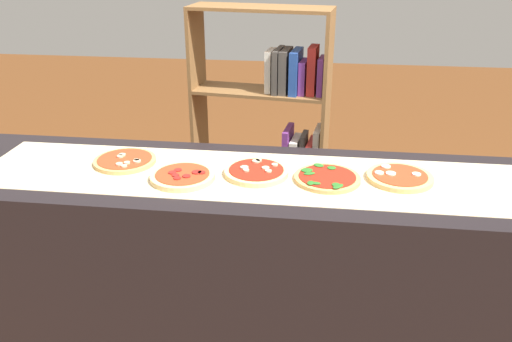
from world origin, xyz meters
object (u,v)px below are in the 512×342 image
object	(u,v)px
pizza_mozzarella_4	(400,177)
pizza_pepperoni_1	(183,176)
pizza_spinach_3	(327,178)
bookshelf	(277,130)
pizza_mushroom_2	(256,172)
pizza_mushroom_0	(125,161)

from	to	relation	value
pizza_mozzarella_4	pizza_pepperoni_1	bearing A→B (deg)	-173.11
pizza_mozzarella_4	pizza_spinach_3	bearing A→B (deg)	-171.68
pizza_spinach_3	pizza_mozzarella_4	world-z (taller)	pizza_mozzarella_4
bookshelf	pizza_mushroom_2	bearing A→B (deg)	-89.15
pizza_mushroom_2	bookshelf	xyz separation A→B (m)	(-0.02, 1.09, -0.23)
pizza_mushroom_0	pizza_spinach_3	size ratio (longest dim) A/B	1.00
pizza_spinach_3	bookshelf	world-z (taller)	bookshelf
pizza_mushroom_0	bookshelf	bearing A→B (deg)	64.25
pizza_mushroom_2	pizza_mozzarella_4	distance (m)	0.52
bookshelf	pizza_mozzarella_4	bearing A→B (deg)	-63.33
pizza_pepperoni_1	bookshelf	distance (m)	1.21
pizza_pepperoni_1	pizza_spinach_3	size ratio (longest dim) A/B	0.98
pizza_pepperoni_1	pizza_mozzarella_4	bearing A→B (deg)	6.89
pizza_mushroom_0	pizza_pepperoni_1	bearing A→B (deg)	-24.11
pizza_mushroom_2	pizza_mozzarella_4	world-z (taller)	pizza_mushroom_2
pizza_spinach_3	pizza_pepperoni_1	bearing A→B (deg)	-173.83
pizza_mozzarella_4	bookshelf	size ratio (longest dim) A/B	0.17
pizza_spinach_3	pizza_mozzarella_4	xyz separation A→B (m)	(0.26, 0.04, 0.00)
pizza_mushroom_0	pizza_mushroom_2	size ratio (longest dim) A/B	1.01
pizza_mozzarella_4	bookshelf	bearing A→B (deg)	116.67
pizza_mushroom_2	bookshelf	world-z (taller)	bookshelf
pizza_mushroom_0	pizza_mushroom_2	world-z (taller)	pizza_mushroom_2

